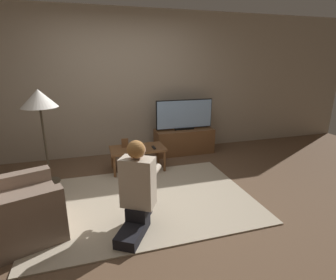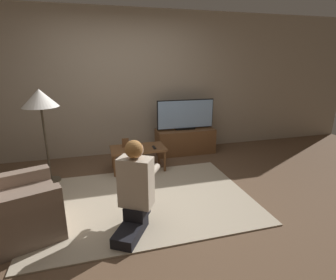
% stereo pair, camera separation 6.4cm
% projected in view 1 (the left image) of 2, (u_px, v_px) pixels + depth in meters
% --- Properties ---
extents(ground_plane, '(10.00, 10.00, 0.00)m').
position_uv_depth(ground_plane, '(146.00, 200.00, 3.37)').
color(ground_plane, brown).
extents(wall_back, '(10.00, 0.06, 2.60)m').
position_uv_depth(wall_back, '(122.00, 85.00, 4.76)').
color(wall_back, tan).
rests_on(wall_back, ground_plane).
extents(rug, '(2.69, 1.88, 0.02)m').
position_uv_depth(rug, '(146.00, 200.00, 3.37)').
color(rug, '#BCAD93').
rests_on(rug, ground_plane).
extents(tv_stand, '(1.11, 0.41, 0.47)m').
position_uv_depth(tv_stand, '(184.00, 141.00, 5.04)').
color(tv_stand, brown).
rests_on(tv_stand, ground_plane).
extents(tv, '(1.10, 0.08, 0.57)m').
position_uv_depth(tv, '(184.00, 115.00, 4.90)').
color(tv, black).
rests_on(tv, tv_stand).
extents(coffee_table, '(0.87, 0.47, 0.39)m').
position_uv_depth(coffee_table, '(138.00, 150.00, 4.20)').
color(coffee_table, brown).
rests_on(coffee_table, ground_plane).
extents(floor_lamp, '(0.48, 0.48, 1.36)m').
position_uv_depth(floor_lamp, '(39.00, 103.00, 3.52)').
color(floor_lamp, '#4C4233').
rests_on(floor_lamp, ground_plane).
extents(armchair, '(1.01, 0.94, 0.92)m').
position_uv_depth(armchair, '(9.00, 213.00, 2.55)').
color(armchair, '#7A6656').
rests_on(armchair, ground_plane).
extents(person_kneeling, '(0.64, 0.83, 0.97)m').
position_uv_depth(person_kneeling, '(137.00, 188.00, 2.68)').
color(person_kneeling, black).
rests_on(person_kneeling, rug).
extents(picture_frame, '(0.11, 0.01, 0.15)m').
position_uv_depth(picture_frame, '(125.00, 143.00, 4.18)').
color(picture_frame, brown).
rests_on(picture_frame, coffee_table).
extents(remote, '(0.04, 0.15, 0.02)m').
position_uv_depth(remote, '(154.00, 147.00, 4.17)').
color(remote, black).
rests_on(remote, coffee_table).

